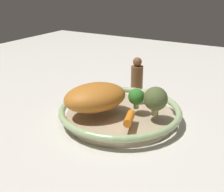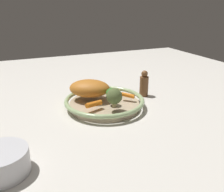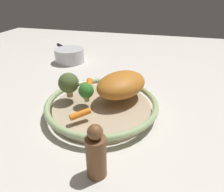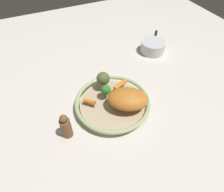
% 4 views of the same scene
% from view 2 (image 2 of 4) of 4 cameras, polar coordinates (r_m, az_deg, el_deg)
% --- Properties ---
extents(ground_plane, '(2.21, 2.21, 0.00)m').
position_cam_2_polar(ground_plane, '(1.01, -1.75, -2.72)').
color(ground_plane, beige).
extents(serving_bowl, '(0.33, 0.33, 0.04)m').
position_cam_2_polar(serving_bowl, '(1.01, -1.76, -1.56)').
color(serving_bowl, tan).
rests_on(serving_bowl, ground_plane).
extents(roast_chicken_piece, '(0.19, 0.20, 0.07)m').
position_cam_2_polar(roast_chicken_piece, '(1.01, -5.29, 1.83)').
color(roast_chicken_piece, '#BC6D24').
rests_on(roast_chicken_piece, serving_bowl).
extents(baby_carrot_back, '(0.05, 0.05, 0.02)m').
position_cam_2_polar(baby_carrot_back, '(1.01, 3.76, 0.15)').
color(baby_carrot_back, orange).
rests_on(baby_carrot_back, serving_bowl).
extents(baby_carrot_near_rim, '(0.04, 0.07, 0.02)m').
position_cam_2_polar(baby_carrot_near_rim, '(0.92, -4.27, -1.89)').
color(baby_carrot_near_rim, orange).
rests_on(baby_carrot_near_rim, serving_bowl).
extents(broccoli_floret_edge, '(0.04, 0.04, 0.05)m').
position_cam_2_polar(broccoli_floret_edge, '(0.96, -0.14, 0.56)').
color(broccoli_floret_edge, '#96AA66').
rests_on(broccoli_floret_edge, serving_bowl).
extents(broccoli_floret_small, '(0.06, 0.06, 0.07)m').
position_cam_2_polar(broccoli_floret_small, '(0.89, 0.26, -0.16)').
color(broccoli_floret_small, tan).
rests_on(broccoli_floret_small, serving_bowl).
extents(pepper_mill, '(0.04, 0.04, 0.12)m').
position_cam_2_polar(pepper_mill, '(1.13, 7.51, 2.69)').
color(pepper_mill, brown).
rests_on(pepper_mill, ground_plane).
extents(saucepan, '(0.18, 0.17, 0.07)m').
position_cam_2_polar(saucepan, '(0.69, -24.57, -13.98)').
color(saucepan, silver).
rests_on(saucepan, ground_plane).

